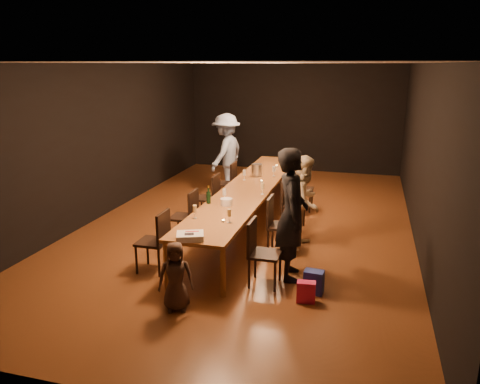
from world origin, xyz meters
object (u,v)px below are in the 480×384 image
(woman_tan, at_px, (304,202))
(ice_bucket, at_px, (257,170))
(table, at_px, (249,189))
(plate_stack, at_px, (226,202))
(woman_birthday, at_px, (292,214))
(man_blue, at_px, (226,153))
(chair_left_2, at_px, (207,198))
(chair_right_3, at_px, (303,188))
(chair_right_0, at_px, (265,253))
(chair_right_2, at_px, (293,205))
(chair_right_1, at_px, (281,225))
(chair_left_3, at_px, (225,183))
(chair_left_1, at_px, (183,216))
(champagne_bottle, at_px, (209,194))
(chair_left_0, at_px, (152,241))
(child, at_px, (176,276))
(birthday_cake, at_px, (190,236))

(woman_tan, bearing_deg, ice_bucket, 48.81)
(table, relative_size, plate_stack, 30.29)
(woman_birthday, xyz_separation_m, man_blue, (-2.30, 4.30, -0.01))
(chair_left_2, bearing_deg, chair_right_3, -54.78)
(chair_right_0, xyz_separation_m, plate_stack, (-0.91, 1.14, 0.34))
(chair_right_0, xyz_separation_m, chair_right_2, (0.00, 2.40, 0.00))
(woman_birthday, relative_size, ice_bucket, 7.76)
(chair_right_1, bearing_deg, ice_bucket, -156.39)
(table, distance_m, chair_right_3, 1.49)
(chair_left_3, distance_m, man_blue, 1.19)
(chair_left_1, height_order, chair_left_3, same)
(chair_right_0, relative_size, champagne_bottle, 3.08)
(table, height_order, chair_right_3, chair_right_3)
(woman_birthday, relative_size, champagne_bottle, 6.27)
(chair_left_1, bearing_deg, man_blue, 4.97)
(table, distance_m, woman_tan, 1.41)
(champagne_bottle, bearing_deg, chair_right_1, 1.92)
(chair_right_1, xyz_separation_m, plate_stack, (-0.91, -0.06, 0.34))
(chair_left_0, height_order, chair_left_1, same)
(chair_right_0, xyz_separation_m, chair_left_3, (-1.70, 3.60, 0.00))
(chair_left_3, height_order, plate_stack, chair_left_3)
(chair_right_3, bearing_deg, champagne_bottle, -26.61)
(chair_left_1, distance_m, man_blue, 3.49)
(child, distance_m, plate_stack, 2.13)
(chair_left_2, bearing_deg, child, -166.88)
(champagne_bottle, bearing_deg, chair_left_1, 175.09)
(chair_right_0, relative_size, man_blue, 0.50)
(birthday_cake, distance_m, plate_stack, 1.60)
(chair_right_2, height_order, woman_birthday, woman_birthday)
(chair_right_2, height_order, chair_left_0, same)
(ice_bucket, bearing_deg, table, -85.44)
(chair_left_1, bearing_deg, chair_left_0, -180.00)
(chair_left_3, xyz_separation_m, ice_bucket, (0.78, -0.29, 0.41))
(man_blue, height_order, birthday_cake, man_blue)
(woman_tan, height_order, man_blue, man_blue)
(woman_birthday, xyz_separation_m, woman_tan, (0.00, 1.25, -0.17))
(birthday_cake, height_order, plate_stack, plate_stack)
(chair_left_0, distance_m, chair_left_3, 3.60)
(chair_left_3, distance_m, woman_tan, 2.85)
(chair_right_2, bearing_deg, plate_stack, -35.70)
(chair_right_0, bearing_deg, woman_birthday, 139.18)
(chair_right_2, xyz_separation_m, plate_stack, (-0.91, -1.26, 0.34))
(chair_right_3, xyz_separation_m, chair_left_1, (-1.70, -2.40, 0.00))
(chair_right_0, distance_m, chair_left_2, 2.94)
(chair_right_2, bearing_deg, child, -15.24)
(birthday_cake, xyz_separation_m, ice_bucket, (-0.01, 3.77, 0.08))
(chair_right_0, distance_m, woman_tan, 1.65)
(chair_left_0, bearing_deg, chair_right_3, -25.28)
(chair_right_1, relative_size, chair_left_3, 1.00)
(chair_right_3, relative_size, woman_tan, 0.60)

